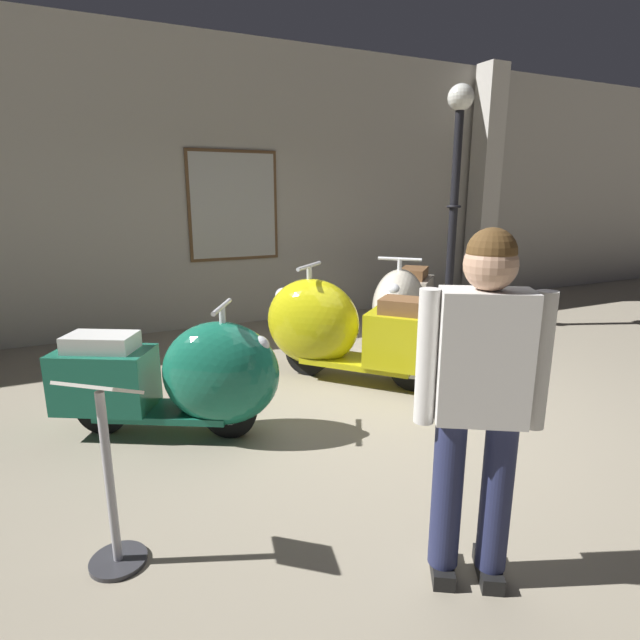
% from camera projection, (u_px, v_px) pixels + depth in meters
% --- Properties ---
extents(ground_plane, '(60.00, 60.00, 0.00)m').
position_uv_depth(ground_plane, '(382.00, 411.00, 4.31)').
color(ground_plane, gray).
extents(showroom_back_wall, '(18.00, 0.63, 3.75)m').
position_uv_depth(showroom_back_wall, '(258.00, 187.00, 6.97)').
color(showroom_back_wall, '#ADA89E').
rests_on(showroom_back_wall, ground).
extents(scooter_0, '(1.70, 1.24, 1.03)m').
position_uv_depth(scooter_0, '(185.00, 377.00, 3.77)').
color(scooter_0, black).
rests_on(scooter_0, ground).
extents(scooter_1, '(1.62, 1.74, 1.13)m').
position_uv_depth(scooter_1, '(341.00, 329.00, 4.92)').
color(scooter_1, black).
rests_on(scooter_1, ground).
extents(scooter_2, '(1.65, 1.64, 1.11)m').
position_uv_depth(scooter_2, '(403.00, 304.00, 6.07)').
color(scooter_2, black).
rests_on(scooter_2, ground).
extents(lamppost, '(0.33, 0.33, 3.12)m').
position_uv_depth(lamppost, '(455.00, 187.00, 6.57)').
color(lamppost, black).
rests_on(lamppost, ground).
extents(visitor_0, '(0.50, 0.40, 1.67)m').
position_uv_depth(visitor_0, '(480.00, 390.00, 2.21)').
color(visitor_0, black).
rests_on(visitor_0, ground).
extents(info_stanchion, '(0.39, 0.38, 1.00)m').
position_uv_depth(info_stanchion, '(110.00, 490.00, 2.44)').
color(info_stanchion, '#333338').
rests_on(info_stanchion, ground).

